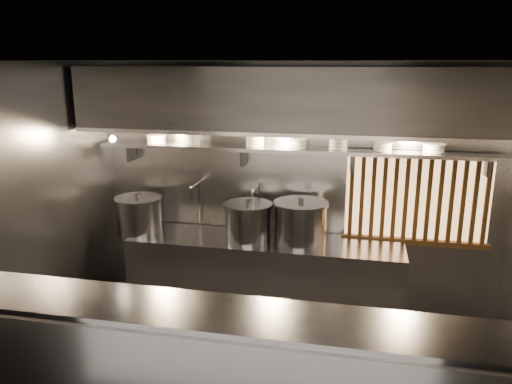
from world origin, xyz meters
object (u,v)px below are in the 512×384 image
at_px(pendant_bulb, 285,144).
at_px(stock_pot_right, 301,222).
at_px(stock_pot_mid, 248,221).
at_px(heat_lamp, 111,133).
at_px(stock_pot_left, 139,215).

bearing_deg(pendant_bulb, stock_pot_right, -19.29).
bearing_deg(stock_pot_right, stock_pot_mid, -177.13).
relative_size(heat_lamp, stock_pot_mid, 0.49).
xyz_separation_m(stock_pot_mid, stock_pot_right, (0.57, 0.03, 0.02)).
xyz_separation_m(stock_pot_left, stock_pot_mid, (1.27, 0.01, 0.00)).
height_order(pendant_bulb, stock_pot_right, pendant_bulb).
relative_size(stock_pot_left, stock_pot_mid, 0.96).
bearing_deg(heat_lamp, stock_pot_right, 8.07).
relative_size(pendant_bulb, stock_pot_right, 0.30).
height_order(stock_pot_left, stock_pot_right, stock_pot_right).
bearing_deg(heat_lamp, stock_pot_mid, 10.13).
xyz_separation_m(heat_lamp, stock_pot_left, (0.15, 0.24, -0.96)).
relative_size(pendant_bulb, stock_pot_left, 0.27).
distance_m(heat_lamp, stock_pot_mid, 1.73).
bearing_deg(heat_lamp, stock_pot_left, 58.87).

